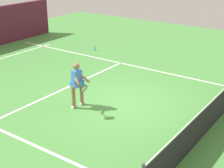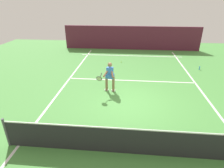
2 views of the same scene
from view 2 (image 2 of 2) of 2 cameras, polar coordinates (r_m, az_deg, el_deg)
The scene contains 10 objects.
ground_plane at distance 8.72m, azimuth 5.66°, elevation -5.85°, with size 26.74×26.74×0.00m, color #4C9342.
court_back_wall at distance 17.82m, azimuth 5.93°, elevation 13.76°, with size 12.33×0.24×2.10m, color #561E33.
baseline_marking at distance 15.92m, azimuth 5.77°, elevation 8.55°, with size 8.33×0.10×0.01m, color white.
service_line_marking at distance 11.05m, azimuth 5.71°, elevation 1.07°, with size 7.33×0.10×0.01m, color white.
sideline_left_marking at distance 9.52m, azimuth 28.43°, elevation -6.21°, with size 0.10×18.57×0.01m, color white.
sideline_right_marking at distance 9.40m, azimuth -17.35°, elevation -4.53°, with size 0.10×18.57×0.01m, color white.
court_net at distance 5.94m, azimuth 5.74°, elevation -16.94°, with size 8.01×0.08×1.04m.
tennis_player at distance 9.41m, azimuth -0.73°, elevation 2.44°, with size 0.87×0.91×1.55m.
tennis_ball_near at distance 14.16m, azimuth 2.84°, elevation 6.70°, with size 0.07×0.07×0.07m, color #D1E533.
water_bottle at distance 13.96m, azimuth 25.07°, elevation 4.44°, with size 0.07×0.07×0.24m, color #4C9EE5.
Camera 2 is at (0.15, 7.51, 4.43)m, focal length 30.06 mm.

